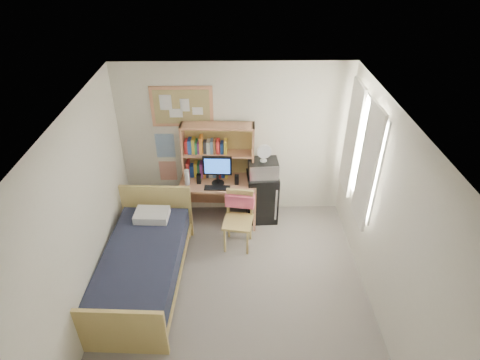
{
  "coord_description": "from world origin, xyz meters",
  "views": [
    {
      "loc": [
        -0.0,
        -3.59,
        4.3
      ],
      "look_at": [
        0.08,
        1.2,
        1.16
      ],
      "focal_mm": 30.0,
      "sensor_mm": 36.0,
      "label": 1
    }
  ],
  "objects_px": {
    "desk_chair": "(238,222)",
    "mini_fridge": "(262,196)",
    "bulletin_board": "(182,107)",
    "bed": "(143,269)",
    "speaker_right": "(237,180)",
    "microwave": "(263,168)",
    "desk": "(219,201)",
    "monitor": "(217,171)",
    "desk_fan": "(264,153)",
    "speaker_left": "(199,179)"
  },
  "relations": [
    {
      "from": "bulletin_board",
      "to": "desk_fan",
      "type": "xyz_separation_m",
      "value": [
        1.24,
        -0.27,
        -0.67
      ]
    },
    {
      "from": "mini_fridge",
      "to": "bed",
      "type": "distance_m",
      "value": 2.28
    },
    {
      "from": "bed",
      "to": "speaker_left",
      "type": "distance_m",
      "value": 1.65
    },
    {
      "from": "speaker_left",
      "to": "speaker_right",
      "type": "height_order",
      "value": "same"
    },
    {
      "from": "speaker_right",
      "to": "desk_fan",
      "type": "height_order",
      "value": "desk_fan"
    },
    {
      "from": "mini_fridge",
      "to": "desk",
      "type": "bearing_deg",
      "value": -178.28
    },
    {
      "from": "bulletin_board",
      "to": "desk_chair",
      "type": "distance_m",
      "value": 1.93
    },
    {
      "from": "bulletin_board",
      "to": "speaker_right",
      "type": "distance_m",
      "value": 1.41
    },
    {
      "from": "speaker_right",
      "to": "speaker_left",
      "type": "bearing_deg",
      "value": -180.0
    },
    {
      "from": "mini_fridge",
      "to": "speaker_right",
      "type": "distance_m",
      "value": 0.61
    },
    {
      "from": "desk",
      "to": "monitor",
      "type": "xyz_separation_m",
      "value": [
        -0.0,
        -0.06,
        0.62
      ]
    },
    {
      "from": "monitor",
      "to": "speaker_right",
      "type": "relative_size",
      "value": 3.01
    },
    {
      "from": "microwave",
      "to": "desk_fan",
      "type": "relative_size",
      "value": 1.68
    },
    {
      "from": "bulletin_board",
      "to": "bed",
      "type": "xyz_separation_m",
      "value": [
        -0.48,
        -1.74,
        -1.64
      ]
    },
    {
      "from": "bed",
      "to": "monitor",
      "type": "distance_m",
      "value": 1.84
    },
    {
      "from": "monitor",
      "to": "desk",
      "type": "bearing_deg",
      "value": 90.0
    },
    {
      "from": "bulletin_board",
      "to": "speaker_left",
      "type": "xyz_separation_m",
      "value": [
        0.22,
        -0.35,
        -1.08
      ]
    },
    {
      "from": "mini_fridge",
      "to": "bulletin_board",
      "type": "bearing_deg",
      "value": 165.66
    },
    {
      "from": "desk_chair",
      "to": "bed",
      "type": "distance_m",
      "value": 1.53
    },
    {
      "from": "bed",
      "to": "speaker_left",
      "type": "height_order",
      "value": "speaker_left"
    },
    {
      "from": "monitor",
      "to": "desk_fan",
      "type": "bearing_deg",
      "value": 10.69
    },
    {
      "from": "desk_chair",
      "to": "monitor",
      "type": "xyz_separation_m",
      "value": [
        -0.31,
        0.6,
        0.54
      ]
    },
    {
      "from": "speaker_right",
      "to": "microwave",
      "type": "bearing_deg",
      "value": 18.05
    },
    {
      "from": "speaker_left",
      "to": "microwave",
      "type": "bearing_deg",
      "value": 7.57
    },
    {
      "from": "bulletin_board",
      "to": "desk_fan",
      "type": "bearing_deg",
      "value": -12.45
    },
    {
      "from": "mini_fridge",
      "to": "microwave",
      "type": "distance_m",
      "value": 0.56
    },
    {
      "from": "desk",
      "to": "speaker_right",
      "type": "bearing_deg",
      "value": -11.31
    },
    {
      "from": "speaker_right",
      "to": "mini_fridge",
      "type": "bearing_deg",
      "value": 20.6
    },
    {
      "from": "mini_fridge",
      "to": "speaker_right",
      "type": "relative_size",
      "value": 5.31
    },
    {
      "from": "desk",
      "to": "bed",
      "type": "xyz_separation_m",
      "value": [
        -1.0,
        -1.43,
        -0.1
      ]
    },
    {
      "from": "monitor",
      "to": "microwave",
      "type": "bearing_deg",
      "value": 10.69
    },
    {
      "from": "desk_fan",
      "to": "monitor",
      "type": "bearing_deg",
      "value": -175.16
    },
    {
      "from": "bulletin_board",
      "to": "bed",
      "type": "relative_size",
      "value": 0.45
    },
    {
      "from": "mini_fridge",
      "to": "desk_fan",
      "type": "height_order",
      "value": "desk_fan"
    },
    {
      "from": "bulletin_board",
      "to": "mini_fridge",
      "type": "height_order",
      "value": "bulletin_board"
    },
    {
      "from": "desk",
      "to": "monitor",
      "type": "distance_m",
      "value": 0.63
    },
    {
      "from": "bed",
      "to": "speaker_right",
      "type": "xyz_separation_m",
      "value": [
        1.3,
        1.35,
        0.56
      ]
    },
    {
      "from": "mini_fridge",
      "to": "desk_chair",
      "type": "bearing_deg",
      "value": -122.58
    },
    {
      "from": "speaker_left",
      "to": "monitor",
      "type": "bearing_deg",
      "value": 0.0
    },
    {
      "from": "bulletin_board",
      "to": "desk_chair",
      "type": "relative_size",
      "value": 1.01
    },
    {
      "from": "bulletin_board",
      "to": "bed",
      "type": "bearing_deg",
      "value": -105.49
    },
    {
      "from": "speaker_left",
      "to": "desk_fan",
      "type": "height_order",
      "value": "desk_fan"
    },
    {
      "from": "mini_fridge",
      "to": "bed",
      "type": "bearing_deg",
      "value": -141.95
    },
    {
      "from": "bulletin_board",
      "to": "bed",
      "type": "distance_m",
      "value": 2.44
    },
    {
      "from": "desk",
      "to": "bed",
      "type": "bearing_deg",
      "value": -122.03
    },
    {
      "from": "bulletin_board",
      "to": "speaker_left",
      "type": "height_order",
      "value": "bulletin_board"
    },
    {
      "from": "monitor",
      "to": "speaker_left",
      "type": "distance_m",
      "value": 0.34
    },
    {
      "from": "desk_chair",
      "to": "speaker_right",
      "type": "distance_m",
      "value": 0.69
    },
    {
      "from": "desk_chair",
      "to": "mini_fridge",
      "type": "relative_size",
      "value": 1.1
    },
    {
      "from": "bulletin_board",
      "to": "microwave",
      "type": "bearing_deg",
      "value": -12.45
    }
  ]
}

